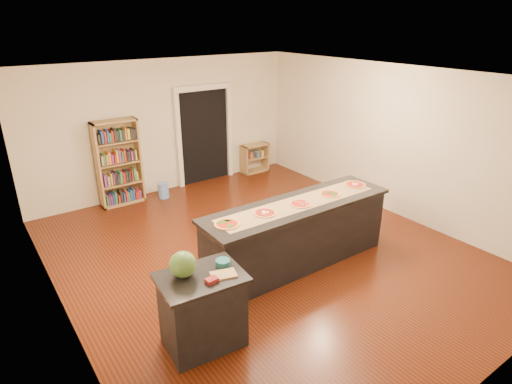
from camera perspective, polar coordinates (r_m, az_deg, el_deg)
room at (r=6.46m, az=1.03°, el=2.73°), size 6.00×7.00×2.80m
doorway at (r=9.79m, az=-6.93°, el=8.18°), size 1.40×0.09×2.21m
kitchen_island at (r=6.56m, az=5.49°, el=-5.56°), size 3.08×0.83×1.02m
side_counter at (r=5.09m, az=-7.12°, el=-15.39°), size 0.94×0.69×0.93m
bookshelf at (r=8.96m, az=-17.84°, el=3.69°), size 0.87×0.31×1.73m
low_shelf at (r=10.55m, az=-0.16°, el=4.56°), size 0.70×0.30×0.70m
waste_bin at (r=9.25m, az=-12.24°, el=0.21°), size 0.22×0.22×0.33m
kraft_paper at (r=6.33m, az=5.69°, el=-1.53°), size 2.68×0.50×0.00m
watermelon at (r=4.77m, az=-9.72°, el=-9.50°), size 0.30×0.30×0.30m
cutting_board at (r=4.81m, az=-4.35°, el=-10.91°), size 0.32×0.26×0.02m
package_red at (r=4.70m, az=-5.93°, el=-11.62°), size 0.14×0.10×0.05m
package_teal at (r=4.97m, az=-4.45°, el=-9.35°), size 0.17×0.17×0.06m
pizza_a at (r=5.68m, az=-3.90°, el=-4.28°), size 0.33×0.33×0.02m
pizza_b at (r=5.98m, az=1.18°, el=-2.80°), size 0.34×0.34×0.02m
pizza_c at (r=6.30m, az=5.95°, el=-1.56°), size 0.32×0.32×0.02m
pizza_d at (r=6.71m, az=9.80°, el=-0.26°), size 0.32×0.32×0.02m
pizza_e at (r=7.16m, az=13.03°, el=0.97°), size 0.33×0.33×0.02m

